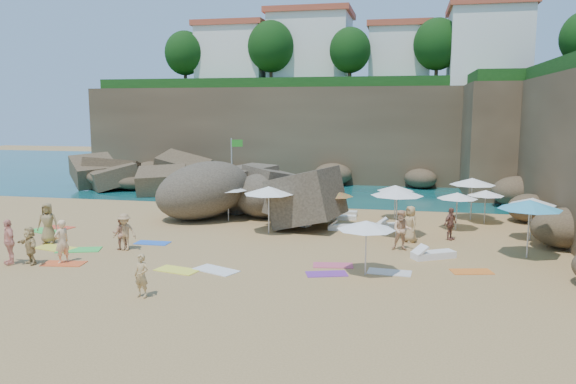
% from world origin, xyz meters
% --- Properties ---
extents(ground, '(120.00, 120.00, 0.00)m').
position_xyz_m(ground, '(0.00, 0.00, 0.00)').
color(ground, tan).
rests_on(ground, ground).
extents(seawater, '(120.00, 120.00, 0.00)m').
position_xyz_m(seawater, '(0.00, 30.00, 0.00)').
color(seawater, '#0C4751').
rests_on(seawater, ground).
extents(cliff_back, '(44.00, 8.00, 8.00)m').
position_xyz_m(cliff_back, '(2.00, 25.00, 4.00)').
color(cliff_back, brown).
rests_on(cliff_back, ground).
extents(cliff_corner, '(10.00, 12.00, 8.00)m').
position_xyz_m(cliff_corner, '(17.00, 20.00, 4.00)').
color(cliff_corner, brown).
rests_on(cliff_corner, ground).
extents(rock_promontory, '(12.00, 7.00, 2.00)m').
position_xyz_m(rock_promontory, '(-11.00, 16.00, 0.00)').
color(rock_promontory, brown).
rests_on(rock_promontory, ground).
extents(clifftop_buildings, '(28.48, 9.48, 7.00)m').
position_xyz_m(clifftop_buildings, '(2.96, 25.79, 11.24)').
color(clifftop_buildings, white).
rests_on(clifftop_buildings, cliff_back).
extents(clifftop_trees, '(35.60, 23.82, 4.40)m').
position_xyz_m(clifftop_trees, '(4.78, 19.52, 11.26)').
color(clifftop_trees, '#11380F').
rests_on(clifftop_trees, ground).
extents(marina_masts, '(3.10, 0.10, 6.00)m').
position_xyz_m(marina_masts, '(-16.50, 30.00, 3.00)').
color(marina_masts, white).
rests_on(marina_masts, ground).
extents(rock_outcrop, '(8.61, 6.95, 3.14)m').
position_xyz_m(rock_outcrop, '(-0.30, 5.80, 0.00)').
color(rock_outcrop, brown).
rests_on(rock_outcrop, ground).
extents(flag_pole, '(0.81, 0.31, 4.22)m').
position_xyz_m(flag_pole, '(-3.81, 12.21, 2.69)').
color(flag_pole, silver).
rests_on(flag_pole, ground).
extents(parasol_0, '(2.19, 2.19, 2.08)m').
position_xyz_m(parasol_0, '(-1.78, 4.70, 1.90)').
color(parasol_0, silver).
rests_on(parasol_0, ground).
extents(parasol_1, '(2.05, 2.05, 1.94)m').
position_xyz_m(parasol_1, '(7.31, 7.20, 1.78)').
color(parasol_1, silver).
rests_on(parasol_1, ground).
extents(parasol_2, '(2.07, 2.07, 1.96)m').
position_xyz_m(parasol_2, '(10.50, 4.91, 1.79)').
color(parasol_2, silver).
rests_on(parasol_2, ground).
extents(parasol_3, '(1.96, 1.96, 1.85)m').
position_xyz_m(parasol_3, '(12.14, 6.88, 1.70)').
color(parasol_3, silver).
rests_on(parasol_3, ground).
extents(parasol_4, '(2.51, 2.51, 2.37)m').
position_xyz_m(parasol_4, '(11.54, 7.92, 2.18)').
color(parasol_4, silver).
rests_on(parasol_4, ground).
extents(parasol_5, '(2.52, 2.52, 2.39)m').
position_xyz_m(parasol_5, '(1.20, 2.10, 2.19)').
color(parasol_5, silver).
rests_on(parasol_5, ground).
extents(parasol_6, '(2.04, 2.04, 1.93)m').
position_xyz_m(parasol_6, '(4.18, 4.54, 1.77)').
color(parasol_6, silver).
rests_on(parasol_6, ground).
extents(parasol_8, '(2.16, 2.16, 2.04)m').
position_xyz_m(parasol_8, '(13.79, 3.28, 1.87)').
color(parasol_8, silver).
rests_on(parasol_8, ground).
extents(parasol_9, '(2.56, 2.56, 2.42)m').
position_xyz_m(parasol_9, '(7.49, 2.74, 2.22)').
color(parasol_9, silver).
rests_on(parasol_9, ground).
extents(parasol_10, '(2.62, 2.62, 2.47)m').
position_xyz_m(parasol_10, '(12.98, -0.18, 2.27)').
color(parasol_10, silver).
rests_on(parasol_10, ground).
extents(parasol_11, '(2.21, 2.21, 2.09)m').
position_xyz_m(parasol_11, '(6.50, -4.07, 1.91)').
color(parasol_11, silver).
rests_on(parasol_11, ground).
extents(lounger_0, '(1.86, 0.63, 0.29)m').
position_xyz_m(lounger_0, '(4.22, 7.60, 0.14)').
color(lounger_0, silver).
rests_on(lounger_0, ground).
extents(lounger_1, '(1.79, 1.22, 0.27)m').
position_xyz_m(lounger_1, '(2.13, 4.39, 0.13)').
color(lounger_1, white).
rests_on(lounger_1, ground).
extents(lounger_2, '(1.62, 0.78, 0.24)m').
position_xyz_m(lounger_2, '(4.42, 6.41, 0.12)').
color(lounger_2, white).
rests_on(lounger_2, ground).
extents(lounger_3, '(1.87, 1.02, 0.28)m').
position_xyz_m(lounger_3, '(7.36, 4.59, 0.14)').
color(lounger_3, white).
rests_on(lounger_3, ground).
extents(lounger_4, '(1.76, 0.78, 0.26)m').
position_xyz_m(lounger_4, '(4.83, 3.71, 0.13)').
color(lounger_4, silver).
rests_on(lounger_4, ground).
extents(lounger_5, '(1.92, 1.45, 0.29)m').
position_xyz_m(lounger_5, '(9.12, -1.10, 0.14)').
color(lounger_5, white).
rests_on(lounger_5, ground).
extents(towel_2, '(1.75, 1.05, 0.03)m').
position_xyz_m(towel_2, '(-5.55, -5.12, 0.01)').
color(towel_2, '#EC5825').
rests_on(towel_2, ground).
extents(towel_3, '(1.99, 1.48, 0.03)m').
position_xyz_m(towel_3, '(-10.17, 0.14, 0.02)').
color(towel_3, green).
rests_on(towel_3, ground).
extents(towel_4, '(2.02, 1.33, 0.03)m').
position_xyz_m(towel_4, '(-7.47, -2.91, 0.02)').
color(towel_4, yellow).
rests_on(towel_4, ground).
extents(towel_5, '(1.99, 1.54, 0.03)m').
position_xyz_m(towel_5, '(0.79, -4.73, 0.02)').
color(towel_5, white).
rests_on(towel_5, ground).
extents(towel_6, '(1.71, 1.21, 0.03)m').
position_xyz_m(towel_6, '(5.06, -4.32, 0.01)').
color(towel_6, purple).
rests_on(towel_6, ground).
extents(towel_7, '(1.60, 1.00, 0.03)m').
position_xyz_m(towel_7, '(-9.94, 1.13, 0.01)').
color(towel_7, '#E84628').
rests_on(towel_7, ground).
extents(towel_8, '(1.59, 0.81, 0.03)m').
position_xyz_m(towel_8, '(-3.61, -1.09, 0.01)').
color(towel_8, blue).
rests_on(towel_8, ground).
extents(towel_9, '(1.69, 1.02, 0.03)m').
position_xyz_m(towel_9, '(5.14, -3.09, 0.01)').
color(towel_9, '#CB4F6D').
rests_on(towel_9, ground).
extents(towel_10, '(1.68, 1.11, 0.03)m').
position_xyz_m(towel_10, '(10.48, -2.85, 0.01)').
color(towel_10, orange).
rests_on(towel_10, ground).
extents(towel_11, '(2.05, 1.45, 0.03)m').
position_xyz_m(towel_11, '(-6.22, -2.98, 0.02)').
color(towel_11, green).
rests_on(towel_11, ground).
extents(towel_12, '(1.83, 1.21, 0.03)m').
position_xyz_m(towel_12, '(-0.69, -5.03, 0.01)').
color(towel_12, '#FFF743').
rests_on(towel_12, ground).
extents(towel_13, '(1.71, 0.95, 0.03)m').
position_xyz_m(towel_13, '(7.39, -3.60, 0.01)').
color(towel_13, silver).
rests_on(towel_13, ground).
extents(person_stand_1, '(0.89, 0.83, 1.47)m').
position_xyz_m(person_stand_1, '(-4.47, -2.42, 0.74)').
color(person_stand_1, '#AF7657').
rests_on(person_stand_1, ground).
extents(person_stand_2, '(1.29, 0.78, 1.87)m').
position_xyz_m(person_stand_2, '(-1.09, 10.75, 0.94)').
color(person_stand_2, tan).
rests_on(person_stand_2, ground).
extents(person_stand_3, '(0.86, 0.96, 1.56)m').
position_xyz_m(person_stand_3, '(10.03, 2.54, 0.78)').
color(person_stand_3, brown).
rests_on(person_stand_3, ground).
extents(person_stand_4, '(0.86, 0.96, 1.73)m').
position_xyz_m(person_stand_4, '(8.16, 1.64, 0.87)').
color(person_stand_4, tan).
rests_on(person_stand_4, ground).
extents(person_stand_5, '(1.81, 1.00, 1.88)m').
position_xyz_m(person_stand_5, '(-4.18, 9.89, 0.94)').
color(person_stand_5, '#A56652').
rests_on(person_stand_5, ground).
extents(person_stand_6, '(0.63, 0.76, 1.79)m').
position_xyz_m(person_stand_6, '(-5.67, -4.98, 0.89)').
color(person_stand_6, '#FAC78E').
rests_on(person_stand_6, ground).
extents(person_lie_0, '(1.17, 1.69, 0.43)m').
position_xyz_m(person_lie_0, '(-4.19, -2.57, 0.22)').
color(person_lie_0, tan).
rests_on(person_lie_0, ground).
extents(person_lie_1, '(1.93, 2.09, 0.44)m').
position_xyz_m(person_lie_1, '(-7.62, -5.63, 0.22)').
color(person_lie_1, '#F7A38C').
rests_on(person_lie_1, ground).
extents(person_lie_2, '(1.45, 2.06, 0.50)m').
position_xyz_m(person_lie_2, '(-8.32, -2.13, 0.25)').
color(person_lie_2, olive).
rests_on(person_lie_2, ground).
extents(person_lie_3, '(1.96, 2.00, 0.40)m').
position_xyz_m(person_lie_3, '(-6.80, -5.46, 0.20)').
color(person_lie_3, tan).
rests_on(person_lie_3, ground).
extents(person_lie_4, '(0.79, 1.51, 0.34)m').
position_xyz_m(person_lie_4, '(-0.57, -8.22, 0.17)').
color(person_lie_4, tan).
rests_on(person_lie_4, ground).
extents(person_lie_5, '(0.86, 1.76, 0.67)m').
position_xyz_m(person_lie_5, '(7.78, -0.01, 0.33)').
color(person_lie_5, '#DEAA7E').
rests_on(person_lie_5, ground).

